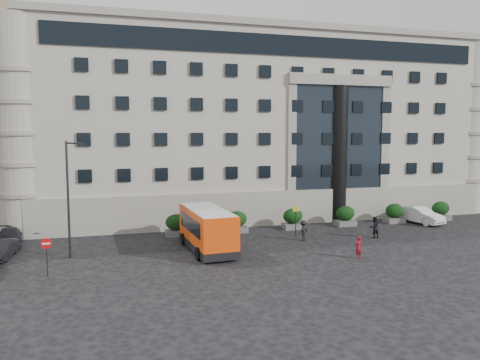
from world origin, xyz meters
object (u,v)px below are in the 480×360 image
(pedestrian_a, at_px, (358,247))
(pedestrian_b, at_px, (374,227))
(hedge_d, at_px, (345,216))
(no_entry_sign, at_px, (47,249))
(hedge_c, at_px, (293,219))
(minibus, at_px, (207,228))
(white_taxi, at_px, (420,215))
(street_lamp, at_px, (69,195))
(bus_stop_sign, at_px, (296,216))
(parked_car_d, at_px, (41,226))
(hedge_e, at_px, (394,213))
(pedestrian_c, at_px, (303,230))
(hedge_b, at_px, (237,222))
(hedge_a, at_px, (176,225))
(parked_car_b, at_px, (1,249))
(parked_car_c, at_px, (9,237))
(red_truck, at_px, (79,203))
(hedge_f, at_px, (441,211))

(pedestrian_a, relative_size, pedestrian_b, 0.88)
(hedge_d, bearing_deg, no_entry_sign, -160.24)
(hedge_c, height_order, minibus, minibus)
(white_taxi, bearing_deg, hedge_c, 162.54)
(street_lamp, xyz_separation_m, bus_stop_sign, (17.44, 2.00, -2.64))
(parked_car_d, bearing_deg, hedge_e, -5.47)
(hedge_d, xyz_separation_m, white_taxi, (7.39, -0.80, -0.15))
(hedge_c, distance_m, pedestrian_c, 4.53)
(hedge_b, relative_size, no_entry_sign, 0.79)
(white_taxi, bearing_deg, hedge_b, 163.60)
(minibus, height_order, pedestrian_b, minibus)
(hedge_a, xyz_separation_m, parked_car_d, (-10.99, 4.19, -0.30))
(hedge_a, relative_size, white_taxi, 0.39)
(hedge_a, relative_size, pedestrian_b, 1.05)
(parked_car_b, bearing_deg, pedestrian_a, -10.82)
(no_entry_sign, distance_m, parked_car_b, 6.29)
(parked_car_c, bearing_deg, hedge_d, -8.27)
(white_taxi, relative_size, pedestrian_b, 2.69)
(bus_stop_sign, height_order, minibus, minibus)
(hedge_b, bearing_deg, parked_car_b, -168.19)
(red_truck, bearing_deg, street_lamp, -95.61)
(parked_car_b, bearing_deg, hedge_a, 21.66)
(hedge_a, xyz_separation_m, hedge_f, (26.00, 0.00, 0.00))
(minibus, bearing_deg, white_taxi, 8.81)
(hedge_f, xyz_separation_m, no_entry_sign, (-35.00, -8.84, 0.72))
(parked_car_c, height_order, pedestrian_a, pedestrian_a)
(street_lamp, bearing_deg, parked_car_c, 133.35)
(hedge_e, distance_m, no_entry_sign, 31.09)
(red_truck, xyz_separation_m, parked_car_b, (-4.31, -14.32, -0.93))
(hedge_f, distance_m, white_taxi, 3.12)
(no_entry_sign, distance_m, parked_car_d, 13.22)
(hedge_d, height_order, parked_car_c, hedge_d)
(street_lamp, xyz_separation_m, parked_car_b, (-4.54, 1.10, -3.74))
(hedge_f, distance_m, red_truck, 35.79)
(parked_car_c, bearing_deg, hedge_e, -8.19)
(no_entry_sign, height_order, parked_car_c, no_entry_sign)
(hedge_e, distance_m, hedge_f, 5.20)
(hedge_f, xyz_separation_m, parked_car_c, (-38.71, 0.26, -0.30))
(hedge_b, relative_size, hedge_f, 1.00)
(hedge_c, height_order, bus_stop_sign, bus_stop_sign)
(street_lamp, xyz_separation_m, minibus, (9.39, -0.69, -2.68))
(no_entry_sign, distance_m, white_taxi, 33.00)
(hedge_e, bearing_deg, hedge_b, 180.00)
(hedge_f, bearing_deg, hedge_b, 180.00)
(minibus, bearing_deg, parked_car_d, 138.64)
(minibus, relative_size, white_taxi, 1.58)
(pedestrian_a, bearing_deg, hedge_b, -80.51)
(parked_car_b, bearing_deg, parked_car_d, 84.44)
(hedge_b, relative_size, parked_car_c, 0.43)
(red_truck, distance_m, parked_car_d, 7.08)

